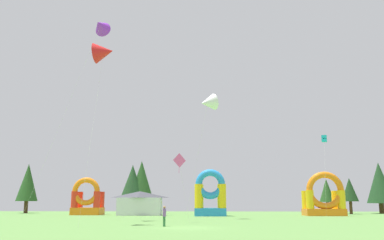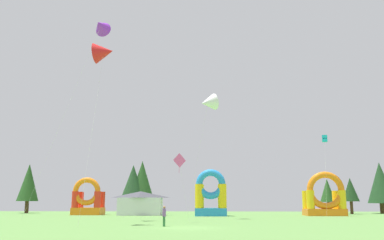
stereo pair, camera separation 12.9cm
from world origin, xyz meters
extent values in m
plane|color=#5B8C42|center=(0.00, 0.00, 0.00)|extent=(120.00, 120.00, 0.00)
cone|color=purple|center=(-11.68, 12.66, 23.57)|extent=(2.23, 2.28, 2.19)
cylinder|color=silver|center=(-16.08, 13.27, 11.78)|extent=(8.80, 1.23, 23.57)
pyramid|color=#EA599E|center=(-1.53, 8.92, 6.36)|extent=(1.03, 0.77, 1.10)
cylinder|color=#EA599E|center=(-1.49, 8.85, 5.74)|extent=(0.04, 0.04, 1.25)
cylinder|color=silver|center=(-0.93, 8.73, 3.18)|extent=(1.14, 0.25, 6.36)
cone|color=white|center=(1.53, 18.65, 15.06)|extent=(3.17, 3.09, 2.57)
cylinder|color=silver|center=(-0.07, 21.57, 7.53)|extent=(3.22, 5.84, 15.06)
cone|color=red|center=(-8.91, 4.45, 17.10)|extent=(2.20, 2.19, 2.29)
cylinder|color=silver|center=(-9.02, 1.97, 8.55)|extent=(0.24, 4.97, 17.10)
cube|color=#19B7CC|center=(19.65, 30.49, 11.57)|extent=(0.97, 0.97, 0.47)
cube|color=#19B7CC|center=(19.65, 30.49, 12.14)|extent=(0.97, 0.97, 0.47)
cylinder|color=silver|center=(18.81, 27.98, 5.93)|extent=(1.68, 5.03, 11.86)
cylinder|color=#33723F|center=(-2.14, 1.49, 0.43)|extent=(0.18, 0.18, 0.86)
cylinder|color=#33723F|center=(-2.24, 1.62, 0.43)|extent=(0.18, 0.18, 0.86)
cylinder|color=#724C8C|center=(-2.19, 1.55, 1.19)|extent=(0.43, 0.43, 0.68)
sphere|color=#9E704C|center=(-2.19, 1.55, 1.65)|extent=(0.23, 0.23, 0.23)
cube|color=orange|center=(-18.50, 34.13, 0.59)|extent=(4.74, 3.83, 1.18)
cylinder|color=red|center=(-20.34, 32.75, 2.48)|extent=(1.07, 1.07, 2.60)
cylinder|color=red|center=(-16.67, 32.75, 2.48)|extent=(1.07, 1.07, 2.60)
cylinder|color=red|center=(-20.34, 35.51, 2.48)|extent=(1.07, 1.07, 2.60)
cylinder|color=red|center=(-16.67, 35.51, 2.48)|extent=(1.07, 1.07, 2.60)
torus|color=orange|center=(-18.50, 32.75, 3.77)|extent=(4.53, 0.86, 4.53)
cube|color=orange|center=(19.25, 31.78, 0.53)|extent=(5.94, 4.31, 1.05)
cylinder|color=yellow|center=(16.88, 30.23, 2.44)|extent=(1.21, 1.21, 2.78)
cylinder|color=yellow|center=(21.62, 30.23, 2.44)|extent=(1.21, 1.21, 2.78)
cylinder|color=yellow|center=(16.88, 33.33, 2.44)|extent=(1.21, 1.21, 2.78)
cylinder|color=yellow|center=(21.62, 33.33, 2.44)|extent=(1.21, 1.21, 2.78)
torus|color=orange|center=(19.25, 30.23, 3.83)|extent=(5.70, 0.97, 5.70)
cube|color=#268CD8|center=(1.73, 29.85, 0.59)|extent=(4.72, 4.52, 1.17)
cylinder|color=yellow|center=(0.00, 28.22, 2.95)|extent=(1.26, 1.26, 3.55)
cylinder|color=yellow|center=(3.45, 28.22, 2.95)|extent=(1.26, 1.26, 3.55)
cylinder|color=yellow|center=(0.00, 31.47, 2.95)|extent=(1.26, 1.26, 3.55)
cylinder|color=yellow|center=(3.45, 31.47, 2.95)|extent=(1.26, 1.26, 3.55)
torus|color=#268CD8|center=(1.73, 28.22, 4.72)|extent=(4.46, 1.01, 4.46)
cube|color=silver|center=(-9.53, 32.06, 1.38)|extent=(6.85, 3.10, 2.75)
pyramid|color=#3F3F47|center=(-9.53, 32.06, 3.26)|extent=(6.85, 3.10, 1.01)
cylinder|color=#4C331E|center=(-33.25, 44.04, 1.12)|extent=(0.72, 0.72, 2.23)
cone|color=#234C1E|center=(-33.25, 44.04, 5.77)|extent=(4.00, 4.00, 7.09)
cylinder|color=#4C331E|center=(-12.43, 40.79, 1.10)|extent=(0.83, 0.83, 2.19)
cone|color=#1E4221|center=(-12.43, 40.79, 5.46)|extent=(4.60, 4.60, 6.53)
cylinder|color=#4C331E|center=(-10.92, 41.61, 1.15)|extent=(0.81, 0.81, 2.31)
cone|color=#234C1E|center=(-10.92, 41.61, 5.92)|extent=(4.53, 4.53, 7.23)
cylinder|color=#4C331E|center=(23.18, 44.27, 1.03)|extent=(0.50, 0.50, 2.07)
cone|color=#234C1E|center=(23.18, 44.27, 4.18)|extent=(2.76, 2.76, 4.23)
cylinder|color=#4C331E|center=(26.33, 40.92, 1.09)|extent=(0.52, 0.52, 2.17)
cone|color=#193819|center=(26.33, 40.92, 4.23)|extent=(2.90, 2.90, 4.12)
cylinder|color=#4C331E|center=(32.97, 44.41, 0.92)|extent=(0.89, 0.89, 1.84)
cone|color=#1E4221|center=(32.97, 44.41, 5.59)|extent=(4.94, 4.94, 7.48)
camera|label=1|loc=(1.99, -36.05, 2.13)|focal=39.58mm
camera|label=2|loc=(2.12, -36.05, 2.13)|focal=39.58mm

